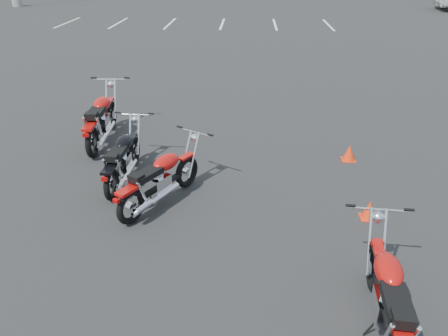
# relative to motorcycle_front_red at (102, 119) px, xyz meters

# --- Properties ---
(ground) EXTENTS (120.00, 120.00, 0.00)m
(ground) POSITION_rel_motorcycle_front_red_xyz_m (2.64, -3.05, -0.53)
(ground) COLOR black
(ground) RESTS_ON ground
(motorcycle_front_red) EXTENTS (0.93, 2.39, 1.17)m
(motorcycle_front_red) POSITION_rel_motorcycle_front_red_xyz_m (0.00, 0.00, 0.00)
(motorcycle_front_red) COLOR black
(motorcycle_front_red) RESTS_ON ground
(motorcycle_second_black) EXTENTS (0.79, 2.04, 1.00)m
(motorcycle_second_black) POSITION_rel_motorcycle_front_red_xyz_m (0.94, -1.77, -0.08)
(motorcycle_second_black) COLOR black
(motorcycle_second_black) RESTS_ON ground
(motorcycle_third_red) EXTENTS (1.40, 1.97, 1.02)m
(motorcycle_third_red) POSITION_rel_motorcycle_front_red_xyz_m (1.78, -2.57, -0.07)
(motorcycle_third_red) COLOR black
(motorcycle_third_red) RESTS_ON ground
(motorcycle_rear_red) EXTENTS (0.83, 2.14, 1.04)m
(motorcycle_rear_red) POSITION_rel_motorcycle_front_red_xyz_m (4.81, -5.19, -0.06)
(motorcycle_rear_red) COLOR black
(motorcycle_rear_red) RESTS_ON ground
(training_cone_near) EXTENTS (0.28, 0.28, 0.33)m
(training_cone_near) POSITION_rel_motorcycle_front_red_xyz_m (5.31, -0.66, -0.37)
(training_cone_near) COLOR red
(training_cone_near) RESTS_ON ground
(training_cone_far) EXTENTS (0.26, 0.26, 0.31)m
(training_cone_far) POSITION_rel_motorcycle_front_red_xyz_m (5.20, -2.82, -0.38)
(training_cone_far) COLOR red
(training_cone_far) RESTS_ON ground
(parking_line_stripes) EXTENTS (15.12, 4.00, 0.01)m
(parking_line_stripes) POSITION_rel_motorcycle_front_red_xyz_m (0.14, 16.95, -0.53)
(parking_line_stripes) COLOR silver
(parking_line_stripes) RESTS_ON ground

